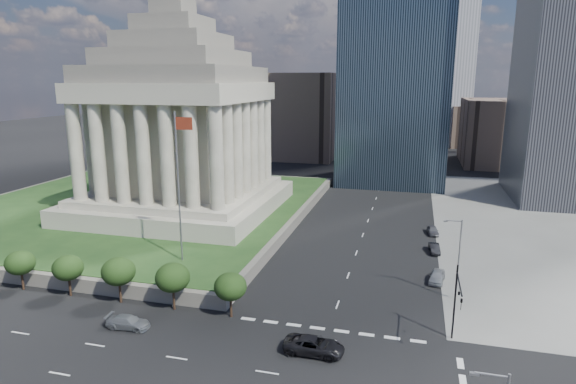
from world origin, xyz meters
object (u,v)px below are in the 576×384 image
(pickup_truck, at_px, (314,346))
(parked_sedan_mid, at_px, (434,248))
(war_memorial, at_px, (178,105))
(parked_sedan_near, at_px, (437,276))
(street_lamp_north, at_px, (458,255))
(parked_sedan_far, at_px, (433,230))
(traffic_signal_ne, at_px, (457,298))
(flagpole, at_px, (179,179))
(suv_grey, at_px, (128,322))

(pickup_truck, distance_m, parked_sedan_mid, 34.28)
(pickup_truck, bearing_deg, war_memorial, 40.95)
(parked_sedan_near, distance_m, parked_sedan_mid, 11.41)
(street_lamp_north, relative_size, parked_sedan_far, 2.41)
(traffic_signal_ne, bearing_deg, flagpole, 163.29)
(parked_sedan_mid, distance_m, parked_sedan_far, 9.19)
(pickup_truck, relative_size, parked_sedan_mid, 1.46)
(flagpole, xyz_separation_m, parked_sedan_far, (33.33, 26.46, -12.41))
(street_lamp_north, distance_m, pickup_truck, 21.60)
(flagpole, distance_m, street_lamp_north, 35.95)
(war_memorial, relative_size, flagpole, 1.95)
(traffic_signal_ne, height_order, parked_sedan_mid, traffic_signal_ne)
(street_lamp_north, bearing_deg, parked_sedan_mid, 96.41)
(traffic_signal_ne, relative_size, parked_sedan_far, 1.93)
(war_memorial, bearing_deg, pickup_truck, -49.25)
(traffic_signal_ne, distance_m, parked_sedan_far, 37.05)
(pickup_truck, bearing_deg, parked_sedan_mid, -20.40)
(street_lamp_north, bearing_deg, traffic_signal_ne, -94.19)
(traffic_signal_ne, distance_m, suv_grey, 33.84)
(street_lamp_north, bearing_deg, pickup_truck, -131.29)
(street_lamp_north, height_order, pickup_truck, street_lamp_north)
(flagpole, distance_m, suv_grey, 19.62)
(traffic_signal_ne, bearing_deg, parked_sedan_far, 91.56)
(parked_sedan_near, height_order, parked_sedan_far, parked_sedan_near)
(parked_sedan_near, xyz_separation_m, parked_sedan_far, (0.00, 20.59, -0.05))
(flagpole, bearing_deg, suv_grey, -85.64)
(traffic_signal_ne, relative_size, pickup_truck, 1.36)
(flagpole, height_order, parked_sedan_near, flagpole)
(traffic_signal_ne, height_order, street_lamp_north, street_lamp_north)
(parked_sedan_mid, bearing_deg, flagpole, -158.44)
(flagpole, distance_m, pickup_truck, 28.69)
(street_lamp_north, xyz_separation_m, pickup_truck, (-13.89, -15.81, -4.85))
(war_memorial, distance_m, street_lamp_north, 54.92)
(pickup_truck, bearing_deg, parked_sedan_near, -30.06)
(flagpole, relative_size, parked_sedan_far, 4.81)
(street_lamp_north, xyz_separation_m, parked_sedan_mid, (-1.83, 16.27, -5.00))
(war_memorial, xyz_separation_m, parked_sedan_mid, (45.50, -6.73, -20.74))
(street_lamp_north, height_order, parked_sedan_mid, street_lamp_north)
(traffic_signal_ne, height_order, pickup_truck, traffic_signal_ne)
(parked_sedan_far, bearing_deg, war_memorial, 175.95)
(flagpole, distance_m, parked_sedan_far, 44.32)
(war_memorial, height_order, suv_grey, war_memorial)
(war_memorial, height_order, parked_sedan_mid, war_memorial)
(flagpole, xyz_separation_m, pickup_truck, (21.27, -14.81, -12.30))
(pickup_truck, bearing_deg, flagpole, 55.34)
(traffic_signal_ne, bearing_deg, street_lamp_north, 85.81)
(war_memorial, height_order, flagpole, war_memorial)
(pickup_truck, bearing_deg, parked_sedan_far, -16.09)
(suv_grey, xyz_separation_m, parked_sedan_near, (32.18, 21.01, 0.06))
(street_lamp_north, height_order, parked_sedan_far, street_lamp_north)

